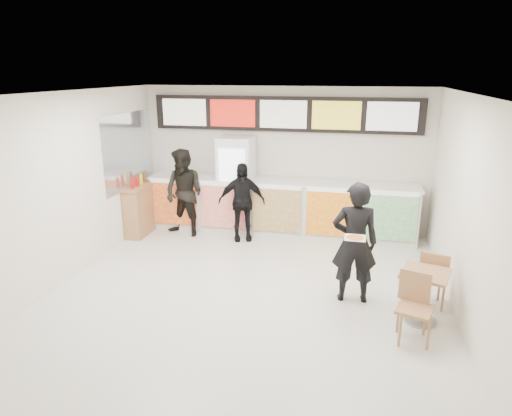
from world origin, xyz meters
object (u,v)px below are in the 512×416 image
(service_counter, at_px, (280,207))
(condiment_ledge, at_px, (140,209))
(cafe_table, at_px, (424,287))
(customer_main, at_px, (355,243))
(drinks_fridge, at_px, (236,184))
(customer_left, at_px, (184,193))
(customer_mid, at_px, (242,202))

(service_counter, bearing_deg, condiment_ledge, -166.42)
(cafe_table, distance_m, condiment_ledge, 5.84)
(customer_main, relative_size, cafe_table, 1.17)
(service_counter, distance_m, drinks_fridge, 1.03)
(drinks_fridge, xyz_separation_m, condiment_ledge, (-1.89, -0.70, -0.47))
(cafe_table, bearing_deg, customer_left, 167.35)
(drinks_fridge, height_order, customer_mid, drinks_fridge)
(service_counter, bearing_deg, drinks_fridge, 179.01)
(cafe_table, relative_size, condiment_ledge, 1.25)
(service_counter, bearing_deg, cafe_table, -50.98)
(customer_left, bearing_deg, customer_main, -13.50)
(customer_left, bearing_deg, drinks_fridge, 48.42)
(customer_main, distance_m, customer_left, 4.04)
(drinks_fridge, height_order, customer_left, drinks_fridge)
(drinks_fridge, height_order, cafe_table, drinks_fridge)
(customer_main, bearing_deg, customer_mid, -49.98)
(customer_mid, bearing_deg, customer_main, -61.73)
(drinks_fridge, bearing_deg, customer_mid, -65.26)
(service_counter, relative_size, customer_left, 3.09)
(condiment_ledge, bearing_deg, cafe_table, -24.32)
(service_counter, height_order, customer_main, customer_main)
(customer_mid, relative_size, condiment_ledge, 1.28)
(customer_mid, bearing_deg, service_counter, 20.28)
(customer_mid, distance_m, condiment_ledge, 2.16)
(service_counter, distance_m, customer_mid, 0.90)
(drinks_fridge, bearing_deg, cafe_table, -42.08)
(customer_main, height_order, customer_mid, customer_main)
(customer_main, distance_m, condiment_ledge, 4.82)
(service_counter, bearing_deg, customer_left, -163.95)
(customer_left, bearing_deg, condiment_ledge, -153.57)
(customer_mid, bearing_deg, cafe_table, -57.07)
(customer_mid, xyz_separation_m, cafe_table, (3.18, -2.54, -0.28))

